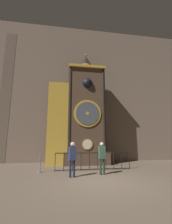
{
  "coord_description": "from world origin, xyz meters",
  "views": [
    {
      "loc": [
        -1.7,
        -6.67,
        1.75
      ],
      "look_at": [
        0.07,
        5.0,
        4.01
      ],
      "focal_mm": 24.0,
      "sensor_mm": 36.0,
      "label": 1
    }
  ],
  "objects_px": {
    "visitor_far": "(102,155)",
    "stanchion_post": "(40,167)",
    "visitor_near": "(72,156)",
    "clock_tower": "(79,114)"
  },
  "relations": [
    {
      "from": "visitor_far",
      "to": "stanchion_post",
      "type": "distance_m",
      "value": 3.58
    },
    {
      "from": "visitor_near",
      "to": "visitor_far",
      "type": "xyz_separation_m",
      "value": [
        1.6,
        0.35,
        -0.02
      ]
    },
    {
      "from": "visitor_far",
      "to": "visitor_near",
      "type": "bearing_deg",
      "value": -174.22
    },
    {
      "from": "visitor_far",
      "to": "clock_tower",
      "type": "bearing_deg",
      "value": 96.86
    },
    {
      "from": "visitor_far",
      "to": "stanchion_post",
      "type": "xyz_separation_m",
      "value": [
        -3.33,
        1.12,
        -0.69
      ]
    },
    {
      "from": "visitor_near",
      "to": "stanchion_post",
      "type": "relative_size",
      "value": 1.75
    },
    {
      "from": "visitor_near",
      "to": "visitor_far",
      "type": "distance_m",
      "value": 1.64
    },
    {
      "from": "clock_tower",
      "to": "stanchion_post",
      "type": "height_order",
      "value": "clock_tower"
    },
    {
      "from": "stanchion_post",
      "to": "visitor_near",
      "type": "bearing_deg",
      "value": -40.13
    },
    {
      "from": "visitor_near",
      "to": "clock_tower",
      "type": "bearing_deg",
      "value": 63.52
    }
  ]
}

